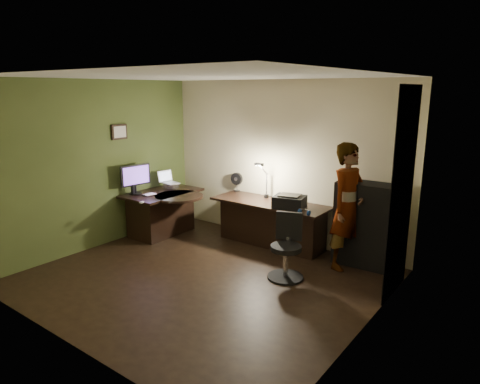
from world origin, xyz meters
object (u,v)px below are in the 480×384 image
Objects in this scene: desk_left at (163,213)px; cabinet at (364,224)px; person at (348,207)px; desk_right at (269,224)px; office_chair at (286,248)px; monitor at (135,183)px.

cabinet is at bearing 12.36° from desk_left.
person is at bearing -128.39° from cabinet.
person is at bearing 9.01° from desk_left.
desk_left reaches higher than desk_right.
desk_left is at bearing -160.77° from desk_right.
person is (-0.17, -0.24, 0.29)m from cabinet.
desk_left is 2.74m from office_chair.
monitor is at bearing 117.79° from person.
monitor is 3.01m from office_chair.
desk_right is at bearing 18.60° from desk_left.
monitor is at bearing -122.32° from desk_left.
monitor is at bearing -164.48° from cabinet.
desk_right is 2.40m from monitor.
monitor is (-2.08, -1.05, 0.60)m from desk_right.
desk_right is 1.60× the size of cabinet.
office_chair is at bearing -7.24° from desk_left.
cabinet is 0.41m from person.
person is (1.38, -0.09, 0.54)m from desk_right.
person is at bearing 40.01° from office_chair.
desk_right is (1.84, 0.66, -0.01)m from desk_left.
desk_right is 3.55× the size of monitor.
desk_left is 3.49m from cabinet.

